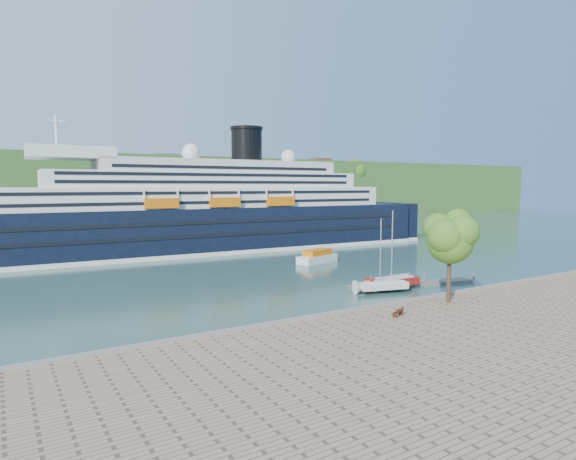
# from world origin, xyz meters

# --- Properties ---
(ground) EXTENTS (400.00, 400.00, 0.00)m
(ground) POSITION_xyz_m (0.00, 0.00, 0.00)
(ground) COLOR #2C4E49
(ground) RESTS_ON ground
(far_hillside) EXTENTS (400.00, 50.00, 24.00)m
(far_hillside) POSITION_xyz_m (0.00, 145.00, 12.00)
(far_hillside) COLOR #346026
(far_hillside) RESTS_ON ground
(quay_coping) EXTENTS (220.00, 0.50, 0.30)m
(quay_coping) POSITION_xyz_m (0.00, -0.20, 1.15)
(quay_coping) COLOR slate
(quay_coping) RESTS_ON promenade
(cruise_ship) EXTENTS (118.74, 21.70, 26.54)m
(cruise_ship) POSITION_xyz_m (-9.38, 57.33, 13.27)
(cruise_ship) COLOR black
(cruise_ship) RESTS_ON ground
(park_bench) EXTENTS (1.56, 0.99, 0.93)m
(park_bench) POSITION_xyz_m (-10.82, -4.10, 1.47)
(park_bench) COLOR #492115
(park_bench) RESTS_ON promenade
(promenade_tree) EXTENTS (6.73, 6.73, 11.15)m
(promenade_tree) POSITION_xyz_m (-2.05, -2.83, 6.57)
(promenade_tree) COLOR #396B1C
(promenade_tree) RESTS_ON promenade
(floating_pontoon) EXTENTS (18.67, 6.62, 0.41)m
(floating_pontoon) POSITION_xyz_m (4.69, 9.27, 0.21)
(floating_pontoon) COLOR #69655D
(floating_pontoon) RESTS_ON ground
(sailboat_white_near) EXTENTS (7.39, 3.69, 9.20)m
(sailboat_white_near) POSITION_xyz_m (-1.74, 7.86, 4.60)
(sailboat_white_near) COLOR silver
(sailboat_white_near) RESTS_ON ground
(sailboat_red) EXTENTS (7.89, 2.57, 10.06)m
(sailboat_red) POSITION_xyz_m (0.97, 8.66, 5.03)
(sailboat_red) COLOR maroon
(sailboat_red) RESTS_ON ground
(tender_launch) EXTENTS (9.00, 5.29, 2.35)m
(tender_launch) POSITION_xyz_m (4.90, 32.44, 1.18)
(tender_launch) COLOR orange
(tender_launch) RESTS_ON ground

